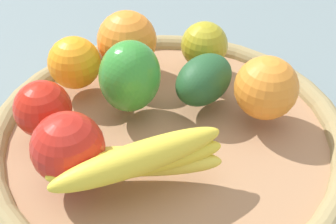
{
  "coord_description": "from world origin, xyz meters",
  "views": [
    {
      "loc": [
        0.1,
        0.41,
        0.41
      ],
      "look_at": [
        0.0,
        0.0,
        0.05
      ],
      "focal_mm": 48.77,
      "sensor_mm": 36.0,
      "label": 1
    }
  ],
  "objects": [
    {
      "name": "orange_2",
      "position": [
        0.1,
        -0.11,
        0.07
      ],
      "size": [
        0.07,
        0.07,
        0.07
      ],
      "primitive_type": "sphere",
      "rotation": [
        0.0,
        0.0,
        4.68
      ],
      "color": "orange",
      "rests_on": "basket"
    },
    {
      "name": "basket",
      "position": [
        0.0,
        0.0,
        0.02
      ],
      "size": [
        0.46,
        0.46,
        0.03
      ],
      "color": "#A27651",
      "rests_on": "ground_plane"
    },
    {
      "name": "orange_1",
      "position": [
        -0.12,
        0.01,
        0.07
      ],
      "size": [
        0.08,
        0.08,
        0.08
      ],
      "primitive_type": "sphere",
      "rotation": [
        0.0,
        0.0,
        4.73
      ],
      "color": "orange",
      "rests_on": "basket"
    },
    {
      "name": "apple_2",
      "position": [
        -0.08,
        -0.12,
        0.07
      ],
      "size": [
        0.09,
        0.09,
        0.07
      ],
      "primitive_type": "sphere",
      "rotation": [
        0.0,
        0.0,
        5.82
      ],
      "color": "#A89A21",
      "rests_on": "basket"
    },
    {
      "name": "apple_0",
      "position": [
        0.12,
        0.05,
        0.07
      ],
      "size": [
        0.11,
        0.11,
        0.08
      ],
      "primitive_type": "sphere",
      "rotation": [
        0.0,
        0.0,
        3.8
      ],
      "color": "red",
      "rests_on": "basket"
    },
    {
      "name": "apple_1",
      "position": [
        0.14,
        -0.02,
        0.07
      ],
      "size": [
        0.08,
        0.08,
        0.07
      ],
      "primitive_type": "sphere",
      "rotation": [
        0.0,
        0.0,
        3.29
      ],
      "color": "red",
      "rests_on": "basket"
    },
    {
      "name": "ground_plane",
      "position": [
        0.0,
        0.0,
        0.0
      ],
      "size": [
        2.4,
        2.4,
        0.0
      ],
      "primitive_type": "plane",
      "color": "slate",
      "rests_on": "ground"
    },
    {
      "name": "orange_0",
      "position": [
        0.02,
        -0.14,
        0.08
      ],
      "size": [
        0.1,
        0.1,
        0.08
      ],
      "primitive_type": "sphere",
      "rotation": [
        0.0,
        0.0,
        6.11
      ],
      "color": "orange",
      "rests_on": "basket"
    },
    {
      "name": "banana_bunch",
      "position": [
        0.05,
        0.08,
        0.07
      ],
      "size": [
        0.19,
        0.1,
        0.06
      ],
      "color": "yellow",
      "rests_on": "basket"
    },
    {
      "name": "bell_pepper",
      "position": [
        0.04,
        -0.05,
        0.08
      ],
      "size": [
        0.11,
        0.11,
        0.09
      ],
      "primitive_type": "ellipsoid",
      "rotation": [
        0.0,
        0.0,
        3.86
      ],
      "color": "#348D31",
      "rests_on": "basket"
    },
    {
      "name": "avocado",
      "position": [
        -0.06,
        -0.04,
        0.06
      ],
      "size": [
        0.11,
        0.1,
        0.06
      ],
      "primitive_type": "ellipsoid",
      "rotation": [
        0.0,
        0.0,
        0.65
      ],
      "color": "#22502A",
      "rests_on": "basket"
    }
  ]
}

